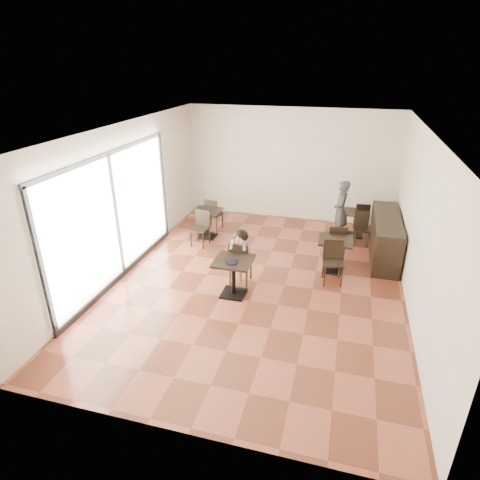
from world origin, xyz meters
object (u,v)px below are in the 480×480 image
(cafe_table_left, at_px, (207,224))
(chair_mid_a, at_px, (336,242))
(child_table, at_px, (233,277))
(cafe_table_back, at_px, (355,224))
(adult_patron, at_px, (341,211))
(chair_left_a, at_px, (214,214))
(chair_back_a, at_px, (361,216))
(chair_mid_b, at_px, (333,263))
(cafe_table_mid, at_px, (334,255))
(chair_left_b, at_px, (200,229))
(chair_back_b, at_px, (361,230))
(child, at_px, (241,256))
(child_chair, at_px, (241,262))

(cafe_table_left, bearing_deg, chair_mid_a, -8.02)
(child_table, xyz_separation_m, cafe_table_back, (2.34, 3.72, -0.05))
(adult_patron, xyz_separation_m, chair_left_a, (-3.40, -0.27, -0.34))
(cafe_table_left, xyz_separation_m, chair_back_a, (3.96, 1.53, 0.04))
(cafe_table_left, height_order, chair_left_a, chair_left_a)
(cafe_table_back, height_order, chair_mid_b, chair_mid_b)
(cafe_table_mid, relative_size, chair_mid_a, 0.83)
(cafe_table_back, bearing_deg, chair_mid_a, -105.58)
(chair_left_a, height_order, chair_back_a, chair_left_a)
(chair_left_b, xyz_separation_m, chair_back_b, (3.96, 1.12, -0.04))
(child, height_order, adult_patron, adult_patron)
(child_chair, relative_size, cafe_table_left, 1.26)
(child_chair, bearing_deg, chair_left_a, -60.41)
(child_table, bearing_deg, child_chair, 90.00)
(child_chair, bearing_deg, chair_back_b, -133.44)
(chair_mid_b, distance_m, chair_back_b, 2.22)
(cafe_table_back, height_order, chair_left_b, chair_left_b)
(child, relative_size, cafe_table_left, 1.59)
(child_chair, relative_size, child, 0.79)
(child, bearing_deg, child_table, -90.00)
(adult_patron, height_order, chair_mid_b, adult_patron)
(child_table, relative_size, chair_back_a, 0.95)
(child_chair, height_order, child, child)
(cafe_table_left, relative_size, chair_left_a, 0.83)
(cafe_table_left, xyz_separation_m, chair_mid_b, (3.37, -1.58, 0.08))
(child_chair, xyz_separation_m, cafe_table_back, (2.34, 3.17, -0.13))
(child_table, distance_m, chair_mid_b, 2.16)
(adult_patron, relative_size, chair_mid_b, 1.72)
(child_table, distance_m, chair_back_b, 4.02)
(child_table, bearing_deg, chair_back_b, 51.96)
(child_table, distance_m, chair_mid_a, 2.85)
(cafe_table_mid, distance_m, chair_mid_a, 0.56)
(chair_mid_a, relative_size, chair_left_a, 1.02)
(cafe_table_left, bearing_deg, child_table, -60.41)
(chair_back_a, relative_size, chair_back_b, 1.00)
(cafe_table_mid, distance_m, chair_left_a, 3.72)
(cafe_table_mid, relative_size, chair_back_a, 0.92)
(chair_back_a, height_order, chair_back_b, same)
(child, height_order, chair_mid_a, child)
(cafe_table_mid, relative_size, cafe_table_back, 1.11)
(chair_left_b, bearing_deg, cafe_table_left, 98.36)
(adult_patron, height_order, cafe_table_mid, adult_patron)
(chair_left_a, bearing_deg, chair_back_a, -157.73)
(adult_patron, distance_m, chair_left_a, 3.42)
(cafe_table_back, bearing_deg, cafe_table_left, -163.71)
(cafe_table_left, bearing_deg, cafe_table_back, 16.29)
(chair_mid_a, bearing_deg, child_table, 38.33)
(child_chair, xyz_separation_m, chair_left_a, (-1.48, 2.60, -0.02))
(cafe_table_left, relative_size, chair_mid_b, 0.82)
(child, distance_m, cafe_table_back, 3.95)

